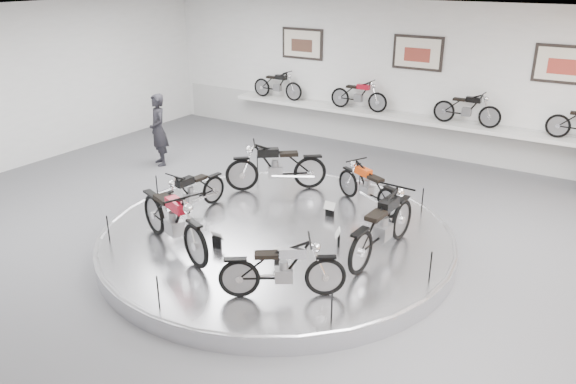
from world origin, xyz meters
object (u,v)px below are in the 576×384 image
Objects in this scene: bike_a at (383,225)px; bike_c at (276,166)px; visitor at (158,130)px; bike_d at (191,192)px; bike_f at (282,268)px; bike_b at (368,186)px; shelf at (409,119)px; bike_e at (173,219)px; display_platform at (277,238)px.

bike_a is 1.02× the size of bike_c.
visitor is (-3.94, 0.52, 0.08)m from bike_c.
bike_d is 3.48m from bike_f.
bike_b is 0.98× the size of bike_f.
visitor reaches higher than bike_f.
bike_d reaches higher than shelf.
bike_b is at bearing 61.01° from bike_f.
visitor reaches higher than bike_c.
bike_a is (1.97, -6.23, -0.15)m from shelf.
bike_f is at bearing 14.10° from bike_e.
bike_b is (0.91, 1.89, 0.60)m from display_platform.
bike_c is at bearing -103.65° from shelf.
shelf is 7.02× the size of bike_f.
bike_a reaches higher than bike_c.
bike_b is 3.69m from bike_f.
bike_f is at bearing -2.04° from visitor.
visitor reaches higher than bike_e.
visitor reaches higher than shelf.
bike_c reaches higher than bike_b.
bike_a is 2.03m from bike_b.
shelf is (0.00, 6.40, 0.85)m from display_platform.
bike_a reaches higher than bike_d.
bike_e is at bearing -124.89° from display_platform.
bike_c reaches higher than bike_f.
bike_e is 1.22× the size of bike_f.
display_platform is at bearing 6.51° from visitor.
bike_d is (-2.74, -2.11, -0.01)m from bike_b.
bike_e reaches higher than shelf.
visitor reaches higher than bike_d.
bike_c is (-3.12, 1.53, -0.01)m from bike_a.
bike_e is 5.49m from visitor.
bike_a reaches higher than shelf.
bike_f is (2.34, -0.25, -0.10)m from bike_e.
bike_d is (-3.81, -0.38, -0.11)m from bike_a.
bike_b is 0.80× the size of bike_e.
shelf is at bearing 169.74° from bike_d.
bike_f is at bearing 86.16° from bike_c.
bike_d is (-0.70, -1.92, -0.10)m from bike_c.
bike_f reaches higher than bike_b.
bike_c is 0.96× the size of bike_e.
bike_a is at bearing -72.41° from shelf.
bike_e is at bearing 139.13° from bike_f.
bike_c is 1.22× the size of bike_d.
bike_e reaches higher than bike_f.
bike_a is at bearing 13.91° from visitor.
bike_f is (2.42, -3.48, -0.08)m from bike_c.
display_platform is 4.08× the size of bike_f.
bike_f reaches higher than shelf.
visitor is at bearing -46.12° from bike_c.
bike_a is 1.02× the size of visitor.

